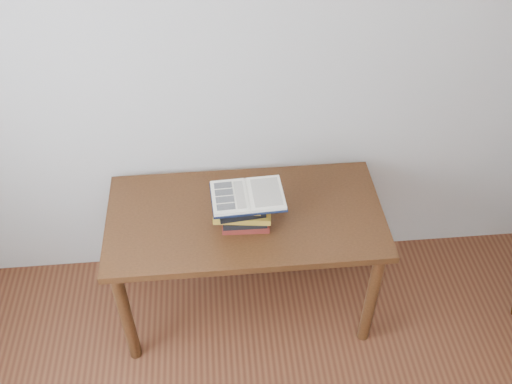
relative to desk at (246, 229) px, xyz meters
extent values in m
cube|color=#B4B2AA|center=(0.08, 0.37, 0.70)|extent=(3.50, 0.04, 2.60)
cube|color=#482712|center=(0.00, 0.00, 0.08)|extent=(1.30, 0.65, 0.04)
cylinder|color=#482712|center=(-0.59, -0.27, -0.27)|extent=(0.06, 0.06, 0.66)
cylinder|color=#482712|center=(0.59, -0.27, -0.27)|extent=(0.06, 0.06, 0.66)
cylinder|color=#482712|center=(-0.59, 0.27, -0.27)|extent=(0.06, 0.06, 0.66)
cylinder|color=#482712|center=(0.59, 0.27, -0.27)|extent=(0.06, 0.06, 0.66)
cube|color=maroon|center=(0.00, -0.06, 0.12)|extent=(0.22, 0.15, 0.04)
cube|color=black|center=(-0.01, -0.06, 0.15)|extent=(0.20, 0.15, 0.03)
cube|color=#B38528|center=(-0.02, -0.05, 0.18)|extent=(0.27, 0.19, 0.03)
cube|color=black|center=(-0.03, -0.05, 0.21)|extent=(0.22, 0.18, 0.03)
cube|color=#B38528|center=(-0.03, -0.05, 0.24)|extent=(0.22, 0.17, 0.03)
cube|color=#B38528|center=(-0.03, -0.05, 0.27)|extent=(0.25, 0.16, 0.03)
cube|color=black|center=(0.01, -0.08, 0.29)|extent=(0.33, 0.24, 0.01)
cube|color=beige|center=(-0.07, -0.09, 0.30)|extent=(0.16, 0.22, 0.01)
cube|color=beige|center=(0.09, -0.08, 0.30)|extent=(0.16, 0.22, 0.01)
cylinder|color=beige|center=(0.01, -0.08, 0.30)|extent=(0.02, 0.21, 0.01)
cube|color=black|center=(-0.10, -0.02, 0.31)|extent=(0.08, 0.04, 0.00)
cube|color=black|center=(-0.10, -0.06, 0.31)|extent=(0.08, 0.04, 0.00)
cube|color=black|center=(-0.09, -0.11, 0.31)|extent=(0.08, 0.04, 0.00)
cube|color=black|center=(-0.09, -0.15, 0.31)|extent=(0.08, 0.04, 0.00)
cube|color=beige|center=(-0.03, -0.08, 0.31)|extent=(0.05, 0.17, 0.00)
cube|color=beige|center=(0.09, -0.08, 0.31)|extent=(0.13, 0.18, 0.00)
camera|label=1|loc=(-0.12, -1.87, 2.01)|focal=40.00mm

